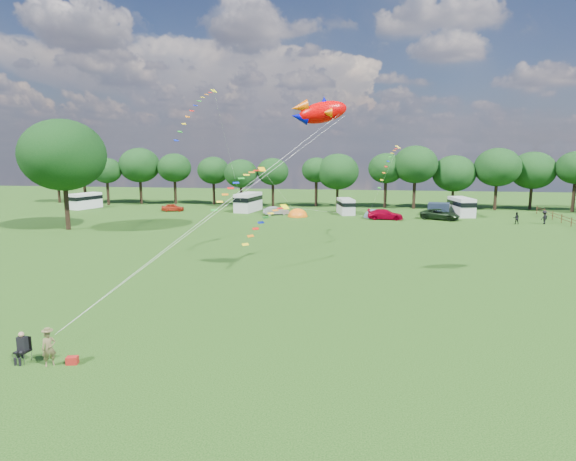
# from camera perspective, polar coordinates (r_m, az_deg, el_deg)

# --- Properties ---
(ground_plane) EXTENTS (180.00, 180.00, 0.00)m
(ground_plane) POSITION_cam_1_polar(r_m,az_deg,el_deg) (27.96, -2.33, -10.89)
(ground_plane) COLOR black
(ground_plane) RESTS_ON ground
(tree_line) EXTENTS (102.98, 10.98, 10.27)m
(tree_line) POSITION_cam_1_polar(r_m,az_deg,el_deg) (80.80, 8.47, 7.16)
(tree_line) COLOR black
(tree_line) RESTS_ON ground
(big_tree) EXTENTS (10.00, 10.00, 13.28)m
(big_tree) POSITION_cam_1_polar(r_m,az_deg,el_deg) (64.00, -25.14, 8.09)
(big_tree) COLOR black
(big_tree) RESTS_ON ground
(car_a) EXTENTS (3.75, 2.08, 1.18)m
(car_a) POSITION_cam_1_polar(r_m,az_deg,el_deg) (78.13, -13.49, 2.67)
(car_a) COLOR red
(car_a) RESTS_ON ground
(car_b) EXTENTS (3.75, 2.65, 1.24)m
(car_b) POSITION_cam_1_polar(r_m,az_deg,el_deg) (71.75, -1.43, 2.35)
(car_b) COLOR gray
(car_b) RESTS_ON ground
(car_c) EXTENTS (4.84, 2.28, 1.42)m
(car_c) POSITION_cam_1_polar(r_m,az_deg,el_deg) (68.49, 11.44, 1.88)
(car_c) COLOR #9F001D
(car_c) RESTS_ON ground
(car_d) EXTENTS (5.91, 4.29, 1.47)m
(car_d) POSITION_cam_1_polar(r_m,az_deg,el_deg) (70.26, 17.57, 1.83)
(car_d) COLOR black
(car_d) RESTS_ON ground
(campervan_a) EXTENTS (3.84, 5.62, 2.54)m
(campervan_a) POSITION_cam_1_polar(r_m,az_deg,el_deg) (86.06, -22.87, 3.32)
(campervan_a) COLOR silver
(campervan_a) RESTS_ON ground
(campervan_b) EXTENTS (3.60, 6.24, 2.88)m
(campervan_b) POSITION_cam_1_polar(r_m,az_deg,el_deg) (76.13, -4.74, 3.45)
(campervan_b) COLOR silver
(campervan_b) RESTS_ON ground
(campervan_c) EXTENTS (3.00, 5.06, 2.32)m
(campervan_c) POSITION_cam_1_polar(r_m,az_deg,el_deg) (73.29, 6.86, 2.93)
(campervan_c) COLOR #B4B4B6
(campervan_c) RESTS_ON ground
(campervan_d) EXTENTS (3.24, 5.79, 2.68)m
(campervan_d) POSITION_cam_1_polar(r_m,az_deg,el_deg) (75.16, 19.85, 2.74)
(campervan_d) COLOR silver
(campervan_d) RESTS_ON ground
(tent_orange) EXTENTS (2.95, 3.23, 2.31)m
(tent_orange) POSITION_cam_1_polar(r_m,az_deg,el_deg) (70.15, 1.15, 1.69)
(tent_orange) COLOR orange
(tent_orange) RESTS_ON ground
(tent_greyblue) EXTENTS (3.09, 3.38, 2.30)m
(tent_greyblue) POSITION_cam_1_polar(r_m,az_deg,el_deg) (70.43, 10.16, 1.57)
(tent_greyblue) COLOR #4B606E
(tent_greyblue) RESTS_ON ground
(awning_navy) EXTENTS (3.43, 3.00, 1.86)m
(awning_navy) POSITION_cam_1_polar(r_m,az_deg,el_deg) (74.47, 17.42, 2.42)
(awning_navy) COLOR #182131
(awning_navy) RESTS_ON ground
(kite_flyer) EXTENTS (0.72, 0.69, 1.66)m
(kite_flyer) POSITION_cam_1_polar(r_m,az_deg,el_deg) (25.09, -26.49, -12.39)
(kite_flyer) COLOR brown
(kite_flyer) RESTS_ON ground
(camp_chair) EXTENTS (0.65, 0.65, 1.48)m
(camp_chair) POSITION_cam_1_polar(r_m,az_deg,el_deg) (26.06, -28.92, -11.65)
(camp_chair) COLOR #99999E
(camp_chair) RESTS_ON ground
(kite_bag) EXTENTS (0.57, 0.45, 0.36)m
(kite_bag) POSITION_cam_1_polar(r_m,az_deg,el_deg) (25.05, -24.20, -13.86)
(kite_bag) COLOR #A21B16
(kite_bag) RESTS_ON ground
(fish_kite) EXTENTS (4.20, 2.07, 2.20)m
(fish_kite) POSITION_cam_1_polar(r_m,az_deg,el_deg) (34.33, 3.63, 13.82)
(fish_kite) COLOR #DB0000
(fish_kite) RESTS_ON ground
(streamer_kite_a) EXTENTS (3.28, 5.63, 5.77)m
(streamer_kite_a) POSITION_cam_1_polar(r_m,az_deg,el_deg) (54.40, -10.59, 14.27)
(streamer_kite_a) COLOR #CFD90C
(streamer_kite_a) RESTS_ON ground
(streamer_kite_b) EXTENTS (4.38, 4.68, 3.83)m
(streamer_kite_b) POSITION_cam_1_polar(r_m,az_deg,el_deg) (45.66, -5.40, 5.80)
(streamer_kite_b) COLOR #FFAE09
(streamer_kite_b) RESTS_ON ground
(streamer_kite_c) EXTENTS (3.21, 5.02, 2.82)m
(streamer_kite_c) POSITION_cam_1_polar(r_m,az_deg,el_deg) (40.18, -2.23, 1.50)
(streamer_kite_c) COLOR #FFFE07
(streamer_kite_c) RESTS_ON ground
(walker_a) EXTENTS (0.78, 0.50, 1.56)m
(walker_a) POSITION_cam_1_polar(r_m,az_deg,el_deg) (69.86, 25.43, 1.34)
(walker_a) COLOR black
(walker_a) RESTS_ON ground
(walker_b) EXTENTS (1.24, 1.14, 1.80)m
(walker_b) POSITION_cam_1_polar(r_m,az_deg,el_deg) (71.37, 28.10, 1.39)
(walker_b) COLOR black
(walker_b) RESTS_ON ground
(streamer_kite_d) EXTENTS (2.55, 5.05, 4.26)m
(streamer_kite_d) POSITION_cam_1_polar(r_m,az_deg,el_deg) (51.35, 12.07, 8.22)
(streamer_kite_d) COLOR yellow
(streamer_kite_d) RESTS_ON ground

